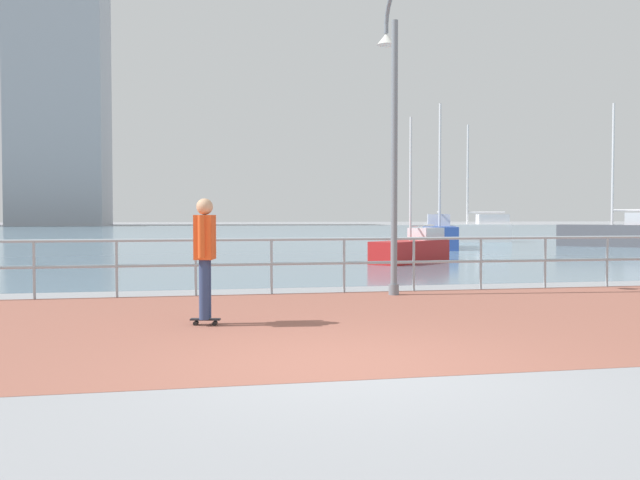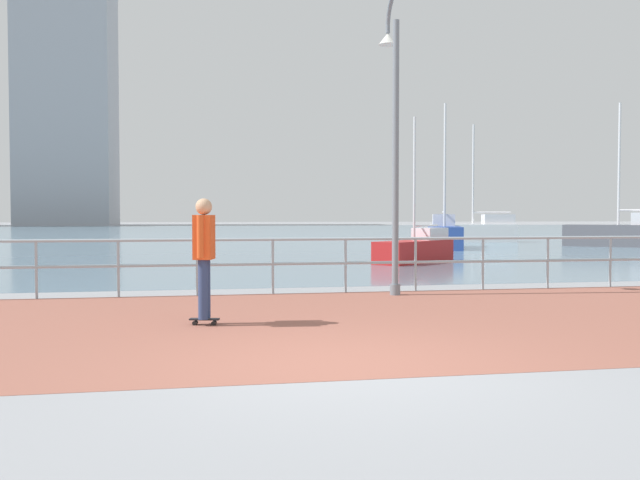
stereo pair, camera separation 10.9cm
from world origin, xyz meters
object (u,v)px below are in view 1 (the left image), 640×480
sailboat_white (470,231)px  sailboat_blue (412,249)px  lamppost (392,127)px  skateboarder (205,249)px  sailboat_teal (439,234)px  sailboat_gray (616,233)px

sailboat_white → sailboat_blue: size_ratio=1.44×
lamppost → sailboat_white: sailboat_white is taller
skateboarder → sailboat_white: (15.26, 26.43, -0.40)m
sailboat_teal → sailboat_blue: 9.78m
lamppost → sailboat_gray: 23.53m
sailboat_blue → lamppost: bearing=-111.3°
lamppost → sailboat_gray: size_ratio=0.83×
skateboarder → sailboat_blue: sailboat_blue is taller
sailboat_white → sailboat_teal: sailboat_white is taller
lamppost → skateboarder: lamppost is taller
lamppost → sailboat_blue: lamppost is taller
sailboat_teal → sailboat_blue: size_ratio=1.43×
sailboat_gray → lamppost: bearing=-134.0°
skateboarder → sailboat_white: size_ratio=0.26×
sailboat_white → sailboat_blue: bearing=-119.3°
skateboarder → sailboat_blue: bearing=59.1°
sailboat_gray → sailboat_blue: bearing=-146.5°
sailboat_white → sailboat_gray: bearing=-55.5°
sailboat_blue → skateboarder: bearing=-120.9°
lamppost → skateboarder: (-3.52, -3.03, -2.10)m
sailboat_blue → sailboat_gray: 15.70m
skateboarder → sailboat_white: bearing=60.0°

